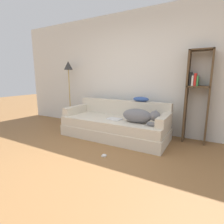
% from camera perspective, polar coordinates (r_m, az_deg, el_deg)
% --- Properties ---
extents(ground_plane, '(20.00, 20.00, 0.00)m').
position_cam_1_polar(ground_plane, '(2.50, -14.43, -19.38)').
color(ground_plane, olive).
extents(wall_back, '(6.99, 0.06, 2.70)m').
position_cam_1_polar(wall_back, '(4.15, 7.84, 12.43)').
color(wall_back, silver).
rests_on(wall_back, ground_plane).
extents(couch, '(2.22, 0.92, 0.41)m').
position_cam_1_polar(couch, '(3.73, 0.72, -5.18)').
color(couch, beige).
rests_on(couch, ground_plane).
extents(couch_backrest, '(2.18, 0.15, 0.34)m').
position_cam_1_polar(couch_backrest, '(3.98, 3.42, 1.45)').
color(couch_backrest, beige).
rests_on(couch_backrest, couch).
extents(couch_arm_left, '(0.15, 0.73, 0.17)m').
position_cam_1_polar(couch_arm_left, '(4.23, -11.69, 0.72)').
color(couch_arm_left, beige).
rests_on(couch_arm_left, couch).
extents(couch_arm_right, '(0.15, 0.73, 0.17)m').
position_cam_1_polar(couch_arm_right, '(3.29, 16.70, -2.54)').
color(couch_arm_right, beige).
rests_on(couch_arm_right, couch).
extents(dog, '(0.72, 0.31, 0.28)m').
position_cam_1_polar(dog, '(3.31, 9.06, -1.24)').
color(dog, slate).
rests_on(dog, couch).
extents(laptop, '(0.32, 0.23, 0.02)m').
position_cam_1_polar(laptop, '(3.57, 0.82, -2.27)').
color(laptop, silver).
rests_on(laptop, couch).
extents(throw_pillow, '(0.34, 0.20, 0.10)m').
position_cam_1_polar(throw_pillow, '(3.78, 9.45, 4.15)').
color(throw_pillow, '#335199').
rests_on(throw_pillow, couch_backrest).
extents(bookshelf, '(0.43, 0.26, 1.76)m').
position_cam_1_polar(bookshelf, '(3.69, 26.06, 5.88)').
color(bookshelf, '#4C3823').
rests_on(bookshelf, ground_plane).
extents(floor_lamp, '(0.28, 0.28, 1.67)m').
position_cam_1_polar(floor_lamp, '(4.88, -13.96, 11.57)').
color(floor_lamp, tan).
rests_on(floor_lamp, ground_plane).
extents(power_adapter, '(0.06, 0.06, 0.02)m').
position_cam_1_polar(power_adapter, '(2.92, -2.61, -14.04)').
color(power_adapter, silver).
rests_on(power_adapter, ground_plane).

